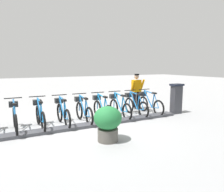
# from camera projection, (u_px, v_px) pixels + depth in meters

# --- Properties ---
(ground_plane) EXTENTS (60.00, 60.00, 0.00)m
(ground_plane) POSITION_uv_depth(u_px,v_px,m) (85.00, 127.00, 7.03)
(ground_plane) COLOR #A4A4A5
(dock_rail_base) EXTENTS (0.44, 7.59, 0.10)m
(dock_rail_base) POSITION_uv_depth(u_px,v_px,m) (85.00, 126.00, 7.02)
(dock_rail_base) COLOR #47474C
(dock_rail_base) RESTS_ON ground
(payment_kiosk) EXTENTS (0.36, 0.52, 1.28)m
(payment_kiosk) POSITION_uv_depth(u_px,v_px,m) (176.00, 98.00, 8.91)
(payment_kiosk) COLOR #38383D
(payment_kiosk) RESTS_ON ground
(bike_docked_0) EXTENTS (1.72, 0.54, 1.02)m
(bike_docked_0) POSITION_uv_depth(u_px,v_px,m) (150.00, 103.00, 8.99)
(bike_docked_0) COLOR black
(bike_docked_0) RESTS_ON ground
(bike_docked_1) EXTENTS (1.72, 0.54, 1.02)m
(bike_docked_1) POSITION_uv_depth(u_px,v_px,m) (135.00, 105.00, 8.64)
(bike_docked_1) COLOR black
(bike_docked_1) RESTS_ON ground
(bike_docked_2) EXTENTS (1.72, 0.54, 1.02)m
(bike_docked_2) POSITION_uv_depth(u_px,v_px,m) (119.00, 107.00, 8.29)
(bike_docked_2) COLOR black
(bike_docked_2) RESTS_ON ground
(bike_docked_3) EXTENTS (1.72, 0.54, 1.02)m
(bike_docked_3) POSITION_uv_depth(u_px,v_px,m) (102.00, 108.00, 7.94)
(bike_docked_3) COLOR black
(bike_docked_3) RESTS_ON ground
(bike_docked_4) EXTENTS (1.72, 0.54, 1.02)m
(bike_docked_4) POSITION_uv_depth(u_px,v_px,m) (83.00, 110.00, 7.59)
(bike_docked_4) COLOR black
(bike_docked_4) RESTS_ON ground
(bike_docked_5) EXTENTS (1.72, 0.54, 1.02)m
(bike_docked_5) POSITION_uv_depth(u_px,v_px,m) (63.00, 113.00, 7.24)
(bike_docked_5) COLOR black
(bike_docked_5) RESTS_ON ground
(bike_docked_6) EXTENTS (1.72, 0.54, 1.02)m
(bike_docked_6) POSITION_uv_depth(u_px,v_px,m) (40.00, 115.00, 6.89)
(bike_docked_6) COLOR black
(bike_docked_6) RESTS_ON ground
(bike_docked_7) EXTENTS (1.72, 0.54, 1.02)m
(bike_docked_7) POSITION_uv_depth(u_px,v_px,m) (15.00, 118.00, 6.54)
(bike_docked_7) COLOR black
(bike_docked_7) RESTS_ON ground
(worker_near_rack) EXTENTS (0.46, 0.63, 1.66)m
(worker_near_rack) POSITION_uv_depth(u_px,v_px,m) (136.00, 90.00, 9.78)
(worker_near_rack) COLOR white
(worker_near_rack) RESTS_ON ground
(planter_bush) EXTENTS (0.76, 0.76, 0.97)m
(planter_bush) POSITION_uv_depth(u_px,v_px,m) (108.00, 122.00, 5.65)
(planter_bush) COLOR #59544C
(planter_bush) RESTS_ON ground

